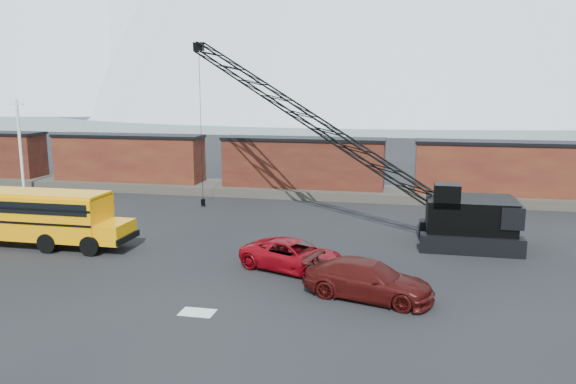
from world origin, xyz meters
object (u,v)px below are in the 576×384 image
maroon_suv (369,280)px  crawler_crane (307,117)px  red_pickup (294,256)px  school_bus (29,215)px

maroon_suv → crawler_crane: crawler_crane is taller
red_pickup → school_bus: bearing=106.4°
school_bus → crawler_crane: 17.74m
red_pickup → maroon_suv: bearing=-106.6°
school_bus → crawler_crane: crawler_crane is taller
school_bus → red_pickup: bearing=-4.5°
school_bus → maroon_suv: 20.08m
red_pickup → maroon_suv: size_ratio=0.97×
school_bus → crawler_crane: (14.53, 8.72, 5.27)m
maroon_suv → crawler_crane: bearing=36.0°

